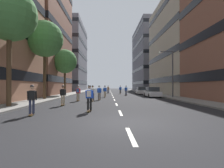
% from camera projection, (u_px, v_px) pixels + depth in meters
% --- Properties ---
extents(ground_plane, '(160.37, 160.37, 0.00)m').
position_uv_depth(ground_plane, '(112.00, 94.00, 34.61)').
color(ground_plane, black).
extents(sidewalk_left, '(2.73, 73.50, 0.14)m').
position_uv_depth(sidewalk_left, '(73.00, 93.00, 37.76)').
color(sidewalk_left, gray).
rests_on(sidewalk_left, ground_plane).
extents(sidewalk_right, '(2.73, 73.50, 0.14)m').
position_uv_depth(sidewalk_right, '(150.00, 93.00, 38.15)').
color(sidewalk_right, gray).
rests_on(sidewalk_right, ground_plane).
extents(lane_markings, '(0.16, 62.20, 0.01)m').
position_uv_depth(lane_markings, '(112.00, 94.00, 35.89)').
color(lane_markings, silver).
rests_on(lane_markings, ground_plane).
extents(building_left_mid, '(16.94, 17.36, 24.41)m').
position_uv_depth(building_left_mid, '(21.00, 33.00, 34.65)').
color(building_left_mid, brown).
rests_on(building_left_mid, ground_plane).
extents(building_left_far, '(16.94, 21.66, 24.28)m').
position_uv_depth(building_left_far, '(61.00, 57.00, 63.44)').
color(building_left_far, slate).
rests_on(building_left_far, ground_plane).
extents(building_right_mid, '(16.94, 19.14, 19.14)m').
position_uv_depth(building_right_mid, '(201.00, 47.00, 35.44)').
color(building_right_mid, '#B2A893').
rests_on(building_right_mid, ground_plane).
extents(building_right_far, '(16.94, 24.09, 23.69)m').
position_uv_depth(building_right_far, '(159.00, 59.00, 64.27)').
color(building_right_far, slate).
rests_on(building_right_far, ground_plane).
extents(parked_car_near, '(1.82, 4.40, 1.52)m').
position_uv_depth(parked_car_near, '(141.00, 91.00, 35.21)').
color(parked_car_near, silver).
rests_on(parked_car_near, ground_plane).
extents(parked_car_mid, '(1.82, 4.40, 1.52)m').
position_uv_depth(parked_car_mid, '(152.00, 92.00, 26.32)').
color(parked_car_mid, silver).
rests_on(parked_car_mid, ground_plane).
extents(street_tree_near, '(4.22, 4.22, 9.34)m').
position_uv_depth(street_tree_near, '(9.00, 14.00, 13.51)').
color(street_tree_near, '#4C3823').
rests_on(street_tree_near, sidewalk_left).
extents(street_tree_mid, '(4.27, 4.27, 8.11)m').
position_uv_depth(street_tree_mid, '(65.00, 62.00, 30.90)').
color(street_tree_mid, '#4C3823').
rests_on(street_tree_mid, sidewalk_left).
extents(street_tree_far, '(4.43, 4.43, 9.55)m').
position_uv_depth(street_tree_far, '(45.00, 39.00, 21.09)').
color(street_tree_far, '#4C3823').
rests_on(street_tree_far, sidewalk_left).
extents(streetlamp_right, '(2.13, 0.30, 6.50)m').
position_uv_depth(streetlamp_right, '(170.00, 69.00, 24.09)').
color(streetlamp_right, '#3F3F44').
rests_on(streetlamp_right, sidewalk_right).
extents(skater_0, '(0.57, 0.92, 1.78)m').
position_uv_depth(skater_0, '(32.00, 98.00, 9.97)').
color(skater_0, brown).
rests_on(skater_0, ground_plane).
extents(skater_1, '(0.56, 0.92, 1.78)m').
position_uv_depth(skater_1, '(126.00, 90.00, 31.34)').
color(skater_1, brown).
rests_on(skater_1, ground_plane).
extents(skater_2, '(0.55, 0.91, 1.78)m').
position_uv_depth(skater_2, '(93.00, 92.00, 19.06)').
color(skater_2, brown).
rests_on(skater_2, ground_plane).
extents(skater_3, '(0.57, 0.92, 1.78)m').
position_uv_depth(skater_3, '(108.00, 89.00, 39.56)').
color(skater_3, brown).
rests_on(skater_3, ground_plane).
extents(skater_4, '(0.55, 0.92, 1.78)m').
position_uv_depth(skater_4, '(120.00, 89.00, 37.52)').
color(skater_4, brown).
rests_on(skater_4, ground_plane).
extents(skater_5, '(0.56, 0.92, 1.78)m').
position_uv_depth(skater_5, '(99.00, 92.00, 20.90)').
color(skater_5, brown).
rests_on(skater_5, ground_plane).
extents(skater_6, '(0.54, 0.91, 1.78)m').
position_uv_depth(skater_6, '(63.00, 94.00, 14.86)').
color(skater_6, brown).
rests_on(skater_6, ground_plane).
extents(skater_7, '(0.54, 0.91, 1.78)m').
position_uv_depth(skater_7, '(78.00, 92.00, 19.22)').
color(skater_7, brown).
rests_on(skater_7, ground_plane).
extents(skater_8, '(0.54, 0.91, 1.78)m').
position_uv_depth(skater_8, '(89.00, 96.00, 11.41)').
color(skater_8, brown).
rests_on(skater_8, ground_plane).
extents(skater_9, '(0.53, 0.90, 1.78)m').
position_uv_depth(skater_9, '(105.00, 91.00, 26.06)').
color(skater_9, brown).
rests_on(skater_9, ground_plane).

